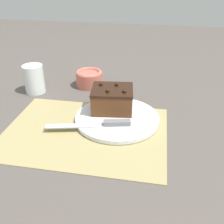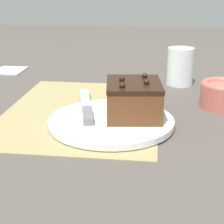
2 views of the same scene
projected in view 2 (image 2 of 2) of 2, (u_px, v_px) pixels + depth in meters
The scene contains 8 objects.
ground_plane at pixel (83, 111), 0.84m from camera, with size 3.00×3.00×0.00m, color #544C47.
placemat_woven at pixel (83, 110), 0.84m from camera, with size 0.46×0.34×0.00m, color tan.
cake_plate at pixel (111, 121), 0.76m from camera, with size 0.25×0.25×0.01m.
chocolate_cake at pixel (134, 99), 0.76m from camera, with size 0.14×0.12×0.08m.
serving_knife at pixel (87, 110), 0.79m from camera, with size 0.24×0.07×0.01m.
drinking_glass at pixel (180, 66), 1.03m from camera, with size 0.07×0.07×0.10m.
small_bowl at pixel (223, 94), 0.86m from camera, with size 0.10×0.10×0.06m.
folded_napkin at pixel (10, 70), 1.20m from camera, with size 0.11×0.09×0.01m, color silver.
Camera 2 is at (0.78, 0.16, 0.29)m, focal length 60.00 mm.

